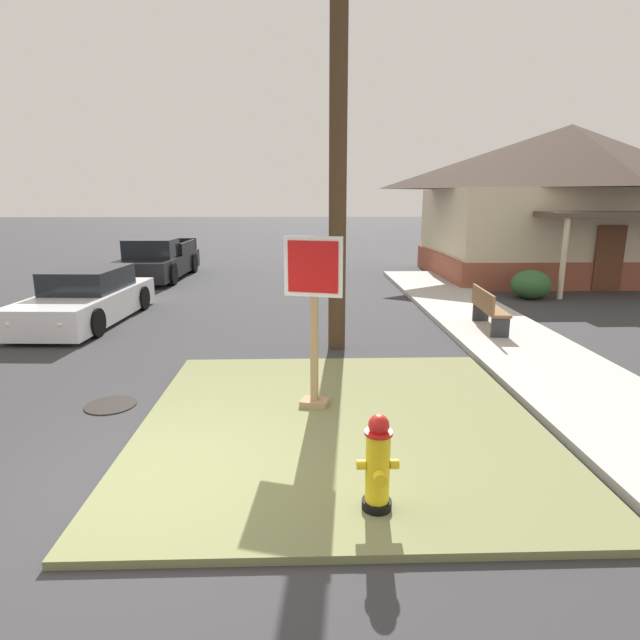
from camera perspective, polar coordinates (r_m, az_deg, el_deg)
ground_plane at (r=5.75m, az=-17.82°, el=-17.16°), size 160.00×160.00×0.00m
grass_corner_patch at (r=6.80m, az=2.24°, el=-11.19°), size 5.05×5.22×0.08m
sidewalk_strip at (r=11.83m, az=18.95°, el=-1.16°), size 2.20×18.11×0.12m
fire_hydrant at (r=4.86m, az=6.38°, el=-15.61°), size 0.38×0.34×0.92m
stop_sign at (r=6.84m, az=-0.68°, el=-0.42°), size 0.75×0.37×2.31m
manhole_cover at (r=7.97m, az=-22.07°, el=-8.69°), size 0.70×0.70×0.02m
parked_sedan_white at (r=13.41m, az=-24.26°, el=2.13°), size 2.00×4.56×1.25m
pickup_truck_black at (r=19.79m, az=-17.46°, el=6.13°), size 2.11×5.15×1.48m
street_bench at (r=11.62m, az=18.00°, el=1.34°), size 0.51×1.64×0.85m
utility_pole at (r=10.10m, az=2.09°, el=28.26°), size 1.68×0.33×10.61m
corner_house at (r=21.29m, az=25.38°, el=11.80°), size 9.67×7.92×5.42m
shrub_near_porch at (r=16.29m, az=22.21°, el=3.66°), size 1.11×1.11×0.84m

